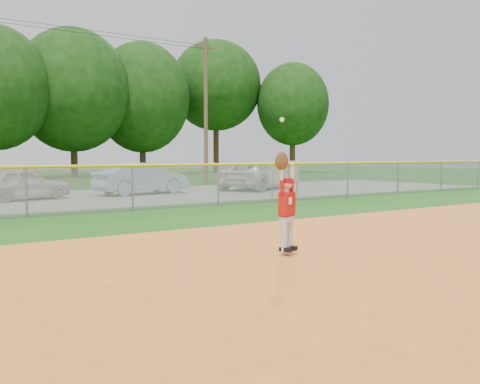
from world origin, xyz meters
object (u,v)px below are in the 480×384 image
object	(u,v)px
car_white_a	(22,184)
sponsor_sign	(285,173)
car_white_b	(258,176)
car_blue	(142,178)
ballplayer	(286,202)

from	to	relation	value
car_white_a	sponsor_sign	xyz separation A→B (m)	(10.15, -4.27, 0.37)
car_white_a	car_white_b	size ratio (longest dim) A/B	0.72
car_white_a	car_blue	world-z (taller)	car_blue
sponsor_sign	ballplayer	world-z (taller)	ballplayer
car_white_b	sponsor_sign	xyz separation A→B (m)	(-1.69, -4.32, 0.29)
car_white_a	car_white_b	xyz separation A→B (m)	(11.84, 0.05, 0.08)
car_blue	ballplayer	distance (m)	16.09
sponsor_sign	ballplayer	xyz separation A→B (m)	(-8.95, -10.96, -0.04)
car_blue	car_white_b	size ratio (longest dim) A/B	0.84
car_blue	car_white_b	world-z (taller)	same
sponsor_sign	car_blue	bearing A→B (deg)	136.35
car_blue	ballplayer	size ratio (longest dim) A/B	1.84
car_blue	car_white_b	xyz separation A→B (m)	(6.50, -0.27, 0.00)
car_white_b	sponsor_sign	distance (m)	4.65
car_white_b	car_blue	bearing A→B (deg)	59.94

